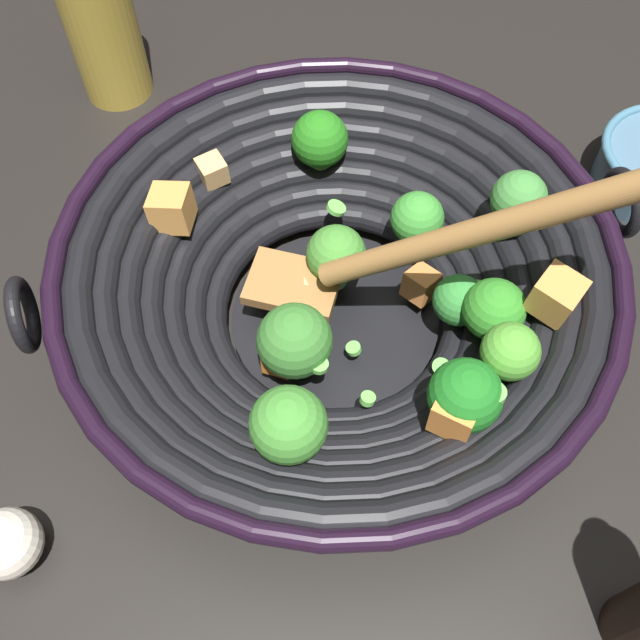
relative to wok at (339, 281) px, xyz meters
name	(u,v)px	position (x,y,z in m)	size (l,w,h in m)	color
ground_plane	(335,323)	(0.00, 0.00, -0.06)	(4.00, 4.00, 0.00)	black
wok	(339,281)	(0.00, 0.00, 0.00)	(0.42, 0.45, 0.24)	black
garlic_bulb	(7,543)	(-0.10, 0.27, -0.04)	(0.05, 0.05, 0.05)	silver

